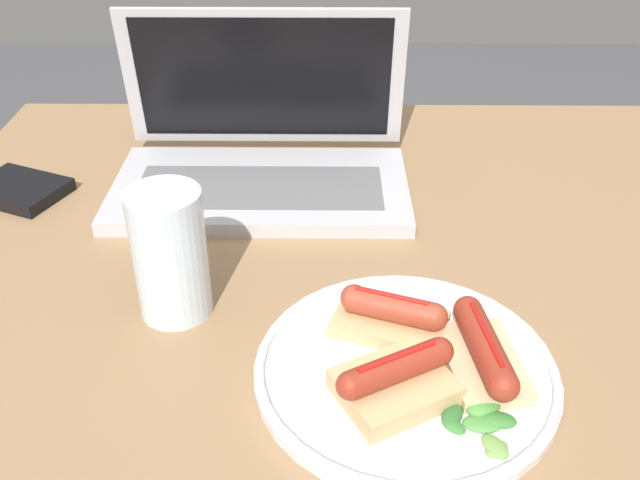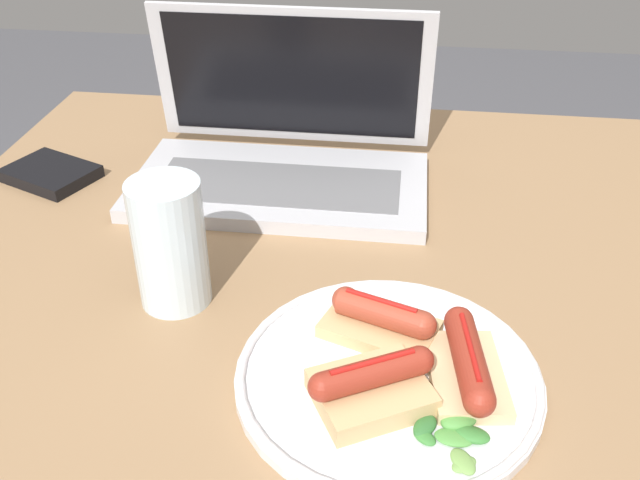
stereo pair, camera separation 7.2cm
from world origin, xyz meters
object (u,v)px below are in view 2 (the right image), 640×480
at_px(external_drive, 51,173).
at_px(plate, 388,376).
at_px(laptop, 284,153).
at_px(drinking_glass, 170,244).

bearing_deg(external_drive, plate, -11.96).
bearing_deg(external_drive, laptop, 29.64).
relative_size(laptop, external_drive, 2.76).
xyz_separation_m(laptop, plate, (0.16, -0.36, -0.03)).
bearing_deg(laptop, external_drive, -173.38).
xyz_separation_m(plate, drinking_glass, (-0.22, 0.09, 0.06)).
relative_size(laptop, drinking_glass, 2.79).
relative_size(drinking_glass, external_drive, 0.99).
bearing_deg(plate, external_drive, 145.03).
relative_size(plate, external_drive, 1.99).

